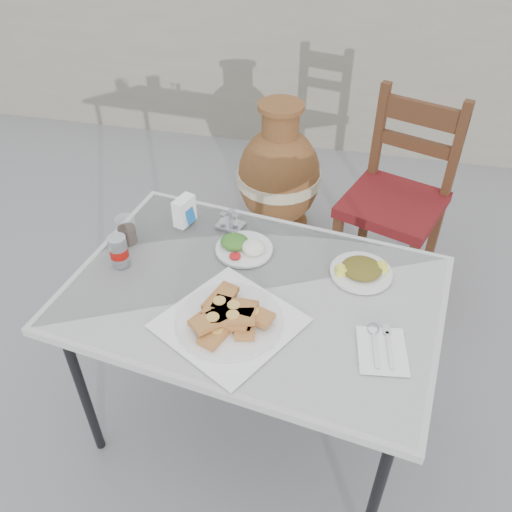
% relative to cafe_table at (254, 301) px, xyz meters
% --- Properties ---
extents(ground, '(80.00, 80.00, 0.00)m').
position_rel_cafe_table_xyz_m(ground, '(-0.00, 0.07, -0.71)').
color(ground, slate).
rests_on(ground, ground).
extents(cafe_table, '(1.37, 1.02, 0.77)m').
position_rel_cafe_table_xyz_m(cafe_table, '(0.00, 0.00, 0.00)').
color(cafe_table, black).
rests_on(cafe_table, ground).
extents(pide_plate, '(0.52, 0.52, 0.08)m').
position_rel_cafe_table_xyz_m(pide_plate, '(-0.04, -0.17, 0.09)').
color(pide_plate, white).
rests_on(pide_plate, cafe_table).
extents(salad_rice_plate, '(0.21, 0.21, 0.05)m').
position_rel_cafe_table_xyz_m(salad_rice_plate, '(-0.08, 0.20, 0.07)').
color(salad_rice_plate, white).
rests_on(salad_rice_plate, cafe_table).
extents(salad_chopped_plate, '(0.22, 0.22, 0.05)m').
position_rel_cafe_table_xyz_m(salad_chopped_plate, '(0.35, 0.16, 0.07)').
color(salad_chopped_plate, white).
rests_on(salad_chopped_plate, cafe_table).
extents(soda_can, '(0.07, 0.07, 0.12)m').
position_rel_cafe_table_xyz_m(soda_can, '(-0.50, 0.03, 0.11)').
color(soda_can, silver).
rests_on(soda_can, cafe_table).
extents(cola_glass, '(0.08, 0.08, 0.11)m').
position_rel_cafe_table_xyz_m(cola_glass, '(-0.52, 0.16, 0.10)').
color(cola_glass, white).
rests_on(cola_glass, cafe_table).
extents(napkin_holder, '(0.08, 0.10, 0.11)m').
position_rel_cafe_table_xyz_m(napkin_holder, '(-0.35, 0.32, 0.11)').
color(napkin_holder, white).
rests_on(napkin_holder, cafe_table).
extents(condiment_caddy, '(0.12, 0.10, 0.07)m').
position_rel_cafe_table_xyz_m(condiment_caddy, '(-0.17, 0.33, 0.08)').
color(condiment_caddy, silver).
rests_on(condiment_caddy, cafe_table).
extents(cutlery_napkin, '(0.17, 0.21, 0.01)m').
position_rel_cafe_table_xyz_m(cutlery_napkin, '(0.44, -0.16, 0.06)').
color(cutlery_napkin, white).
rests_on(cutlery_napkin, cafe_table).
extents(chair, '(0.58, 0.58, 1.03)m').
position_rel_cafe_table_xyz_m(chair, '(0.50, 1.05, -0.18)').
color(chair, '#3D2410').
rests_on(chair, ground).
extents(terracotta_urn, '(0.48, 0.48, 0.84)m').
position_rel_cafe_table_xyz_m(terracotta_urn, '(-0.15, 1.33, -0.32)').
color(terracotta_urn, brown).
rests_on(terracotta_urn, ground).
extents(back_wall, '(6.00, 0.25, 1.20)m').
position_rel_cafe_table_xyz_m(back_wall, '(-0.00, 2.57, -0.11)').
color(back_wall, gray).
rests_on(back_wall, ground).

